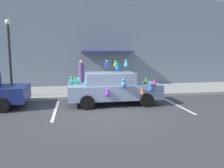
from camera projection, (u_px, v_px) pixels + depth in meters
The scene contains 9 objects.
ground_plane at pixel (102, 114), 8.98m from camera, with size 60.00×60.00×0.00m, color #38383A.
sidewalk at pixel (92, 91), 13.84m from camera, with size 24.00×4.00×0.15m, color gray.
storefront_building at pixel (89, 42), 15.49m from camera, with size 24.00×1.25×6.40m.
parking_stripe_front at pixel (176, 104), 10.60m from camera, with size 0.12×3.60×0.01m, color silver.
parking_stripe_rear at pixel (56, 110), 9.62m from camera, with size 0.12×3.60×0.01m, color silver.
plush_covered_car at pixel (113, 88), 10.59m from camera, with size 4.40×2.02×2.14m.
teddy_bear_on_sidewalk at pixel (91, 89), 12.42m from camera, with size 0.32×0.27×0.61m.
street_lamp_post at pixel (9, 51), 11.27m from camera, with size 0.28×0.28×4.00m.
pedestrian_near_shopfront at pixel (81, 76), 14.26m from camera, with size 0.36×0.36×1.85m.
Camera 1 is at (-1.14, -8.65, 2.49)m, focal length 35.25 mm.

